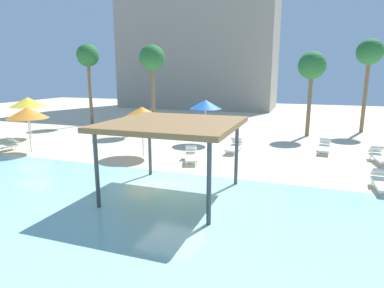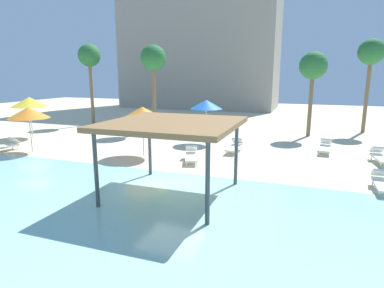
# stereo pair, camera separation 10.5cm
# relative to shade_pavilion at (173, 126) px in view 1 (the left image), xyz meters

# --- Properties ---
(ground_plane) EXTENTS (80.00, 80.00, 0.00)m
(ground_plane) POSITION_rel_shade_pavilion_xyz_m (-0.51, 1.04, -2.60)
(ground_plane) COLOR beige
(lagoon_water) EXTENTS (44.00, 13.50, 0.04)m
(lagoon_water) POSITION_rel_shade_pavilion_xyz_m (-0.51, -4.21, -2.58)
(lagoon_water) COLOR #99D1C6
(lagoon_water) RESTS_ON ground
(shade_pavilion) EXTENTS (4.52, 4.52, 2.76)m
(shade_pavilion) POSITION_rel_shade_pavilion_xyz_m (0.00, 0.00, 0.00)
(shade_pavilion) COLOR #42474C
(shade_pavilion) RESTS_ON ground
(beach_umbrella_orange_0) EXTENTS (2.26, 2.26, 2.58)m
(beach_umbrella_orange_0) POSITION_rel_shade_pavilion_xyz_m (-10.34, 3.56, -0.33)
(beach_umbrella_orange_0) COLOR silver
(beach_umbrella_orange_0) RESTS_ON ground
(beach_umbrella_blue_1) EXTENTS (2.08, 2.08, 2.79)m
(beach_umbrella_blue_1) POSITION_rel_shade_pavilion_xyz_m (-1.70, 9.42, -0.10)
(beach_umbrella_blue_1) COLOR silver
(beach_umbrella_blue_1) RESTS_ON ground
(beach_umbrella_yellow_2) EXTENTS (2.44, 2.44, 2.83)m
(beach_umbrella_yellow_2) POSITION_rel_shade_pavilion_xyz_m (-13.85, 7.03, -0.10)
(beach_umbrella_yellow_2) COLOR silver
(beach_umbrella_yellow_2) RESTS_ON ground
(beach_umbrella_orange_3) EXTENTS (2.41, 2.41, 2.69)m
(beach_umbrella_orange_3) POSITION_rel_shade_pavilion_xyz_m (-3.89, 4.98, -0.24)
(beach_umbrella_orange_3) COLOR silver
(beach_umbrella_orange_3) RESTS_ON ground
(lounge_chair_0) EXTENTS (1.21, 1.99, 0.74)m
(lounge_chair_0) POSITION_rel_shade_pavilion_xyz_m (-1.01, 4.76, -2.27)
(lounge_chair_0) COLOR white
(lounge_chair_0) RESTS_ON ground
(lounge_chair_1) EXTENTS (0.75, 1.94, 0.74)m
(lounge_chair_1) POSITION_rel_shade_pavilion_xyz_m (5.53, 9.15, -2.27)
(lounge_chair_1) COLOR white
(lounge_chair_1) RESTS_ON ground
(lounge_chair_2) EXTENTS (0.99, 1.98, 0.74)m
(lounge_chair_2) POSITION_rel_shade_pavilion_xyz_m (-11.99, 3.20, -2.27)
(lounge_chair_2) COLOR white
(lounge_chair_2) RESTS_ON ground
(lounge_chair_3) EXTENTS (0.60, 1.90, 0.74)m
(lounge_chair_3) POSITION_rel_shade_pavilion_xyz_m (7.36, 3.21, -2.27)
(lounge_chair_3) COLOR white
(lounge_chair_3) RESTS_ON ground
(lounge_chair_4) EXTENTS (0.69, 1.92, 0.74)m
(lounge_chair_4) POSITION_rel_shade_pavilion_xyz_m (0.64, 7.53, -2.27)
(lounge_chair_4) COLOR white
(lounge_chair_4) RESTS_ON ground
(lounge_chair_5) EXTENTS (0.83, 1.96, 0.74)m
(lounge_chair_5) POSITION_rel_shade_pavilion_xyz_m (8.05, 7.74, -2.27)
(lounge_chair_5) COLOR white
(lounge_chair_5) RESTS_ON ground
(palm_tree_0) EXTENTS (1.90, 1.90, 6.94)m
(palm_tree_0) POSITION_rel_shade_pavilion_xyz_m (8.51, 17.21, 3.21)
(palm_tree_0) COLOR brown
(palm_tree_0) RESTS_ON ground
(palm_tree_1) EXTENTS (1.90, 1.90, 5.93)m
(palm_tree_1) POSITION_rel_shade_pavilion_xyz_m (4.56, 14.13, 2.25)
(palm_tree_1) COLOR brown
(palm_tree_1) RESTS_ON ground
(palm_tree_2) EXTENTS (1.90, 1.90, 6.54)m
(palm_tree_2) POSITION_rel_shade_pavilion_xyz_m (-6.70, 12.05, 2.83)
(palm_tree_2) COLOR brown
(palm_tree_2) RESTS_ON ground
(palm_tree_3) EXTENTS (1.90, 1.90, 6.92)m
(palm_tree_3) POSITION_rel_shade_pavilion_xyz_m (-13.54, 13.59, 3.19)
(palm_tree_3) COLOR brown
(palm_tree_3) RESTS_ON ground
(hotel_block_0) EXTENTS (20.16, 8.35, 21.06)m
(hotel_block_0) POSITION_rel_shade_pavilion_xyz_m (-9.66, 31.80, 7.94)
(hotel_block_0) COLOR #9E9384
(hotel_block_0) RESTS_ON ground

